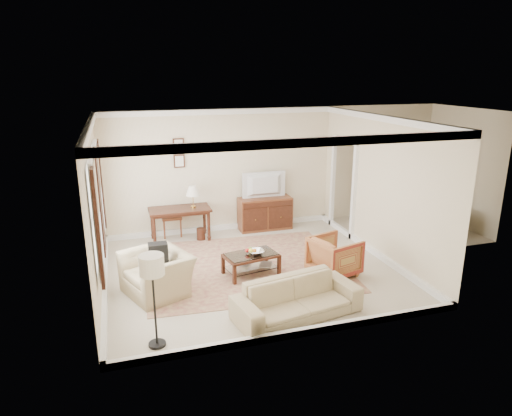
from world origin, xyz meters
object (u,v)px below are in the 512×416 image
coffee_table (251,259)px  striped_armchair (335,254)px  sideboard (265,213)px  sofa (297,293)px  club_armchair (157,267)px  tv (265,177)px  writing_desk (180,213)px

coffee_table → striped_armchair: bearing=-17.3°
sideboard → sofa: size_ratio=0.63×
sideboard → sofa: (-0.82, -4.12, 0.00)m
coffee_table → club_armchair: size_ratio=0.97×
striped_armchair → sofa: 1.74m
club_armchair → sideboard: bearing=111.1°
tv → sofa: tv is taller
sofa → sideboard: bearing=68.5°
writing_desk → club_armchair: size_ratio=1.23×
coffee_table → club_armchair: 1.79m
writing_desk → tv: tv is taller
coffee_table → sofa: size_ratio=0.53×
striped_armchair → sofa: (-1.25, -1.22, -0.01)m
sideboard → club_armchair: (-2.84, -2.69, 0.09)m
writing_desk → sofa: sofa is taller
tv → club_armchair: tv is taller
striped_armchair → club_armchair: 3.28m
sideboard → tv: 0.90m
sideboard → sofa: bearing=-101.2°
sideboard → coffee_table: 2.66m
writing_desk → club_armchair: (-0.75, -2.52, -0.15)m
sideboard → striped_armchair: bearing=-81.6°
tv → striped_armchair: tv is taller
writing_desk → striped_armchair: 3.72m
sideboard → striped_armchair: (0.43, -2.90, 0.01)m
striped_armchair → club_armchair: club_armchair is taller
striped_armchair → writing_desk: bearing=26.6°
coffee_table → sideboard: bearing=66.2°
writing_desk → striped_armchair: striped_armchair is taller
coffee_table → sofa: sofa is taller
sideboard → writing_desk: bearing=-175.4°
writing_desk → sideboard: 2.10m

